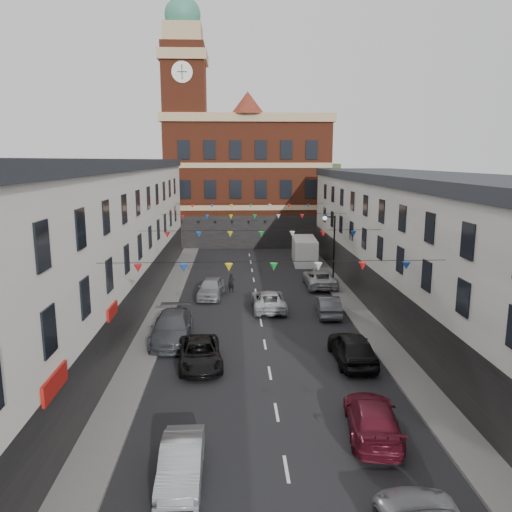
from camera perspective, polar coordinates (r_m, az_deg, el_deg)
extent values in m
plane|color=black|center=(29.69, 1.02, -10.08)|extent=(160.00, 160.00, 0.00)
cube|color=#605E5B|center=(31.90, -11.83, -8.66)|extent=(1.80, 64.00, 0.15)
cube|color=#605E5B|center=(32.66, 13.09, -8.25)|extent=(1.80, 64.00, 0.15)
cube|color=silver|center=(30.88, -21.49, -0.37)|extent=(8.00, 56.00, 10.00)
cube|color=black|center=(30.36, -22.21, 9.58)|extent=(8.40, 56.00, 0.70)
cube|color=black|center=(30.64, -13.81, -6.56)|extent=(0.12, 56.00, 3.20)
cube|color=silver|center=(32.30, 22.32, -0.86)|extent=(8.00, 56.00, 9.00)
cube|color=black|center=(31.73, 22.95, 7.74)|extent=(8.40, 56.00, 0.70)
cube|color=black|center=(31.52, 15.20, -6.14)|extent=(0.12, 56.00, 3.20)
cube|color=maroon|center=(65.75, -1.06, 8.20)|extent=(20.00, 12.00, 15.00)
cube|color=tan|center=(65.86, -1.08, 15.17)|extent=(20.60, 12.60, 1.00)
cone|color=maroon|center=(61.03, -0.96, 17.11)|extent=(4.00, 4.00, 2.60)
cube|color=maroon|center=(62.93, -7.99, 12.07)|extent=(5.00, 5.00, 24.00)
cube|color=tan|center=(64.02, -8.26, 21.51)|extent=(5.60, 5.60, 1.20)
cube|color=tan|center=(64.44, -8.32, 23.34)|extent=(4.40, 4.40, 3.00)
sphere|color=#327D63|center=(65.05, -8.39, 25.58)|extent=(4.20, 4.20, 4.20)
cylinder|color=white|center=(61.17, -8.45, 20.10)|extent=(2.40, 0.12, 2.40)
cube|color=#2E4721|center=(89.86, -4.04, 7.32)|extent=(40.00, 14.00, 10.00)
cylinder|color=black|center=(43.21, 8.89, 0.62)|extent=(0.14, 0.14, 6.00)
cylinder|color=black|center=(42.71, 8.48, 4.44)|extent=(0.90, 0.10, 0.10)
sphere|color=beige|center=(42.64, 7.88, 4.31)|extent=(0.36, 0.36, 0.36)
imported|color=#909497|center=(18.28, -8.54, -22.32)|extent=(1.44, 4.02, 1.32)
imported|color=black|center=(26.78, -6.43, -11.02)|extent=(2.68, 4.99, 1.33)
imported|color=#43454B|center=(30.42, -9.58, -8.07)|extent=(2.37, 5.68, 1.64)
imported|color=gray|center=(39.37, -5.18, -3.62)|extent=(2.28, 4.73, 1.56)
imported|color=maroon|center=(21.04, 13.16, -17.60)|extent=(2.57, 5.02, 1.39)
imported|color=black|center=(27.47, 10.94, -10.23)|extent=(1.99, 4.84, 1.64)
imported|color=#4C4D53|center=(35.19, 8.25, -5.61)|extent=(1.75, 4.29, 1.38)
imported|color=#AEB0B3|center=(42.78, 7.27, -2.55)|extent=(2.46, 5.29, 1.47)
imported|color=silver|center=(36.10, 1.43, -5.06)|extent=(2.39, 5.06, 1.40)
cube|color=white|center=(52.27, 5.56, 0.61)|extent=(2.62, 6.07, 2.63)
imported|color=black|center=(40.78, -2.85, -3.10)|extent=(0.66, 0.55, 1.53)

